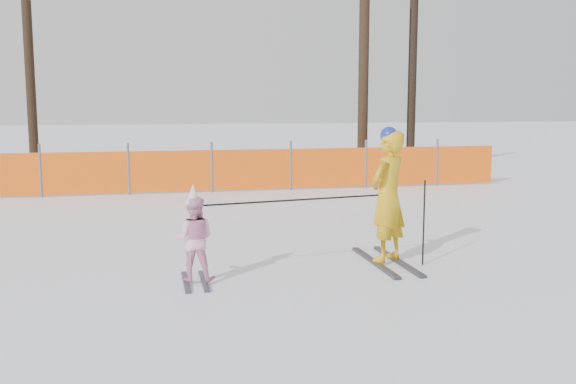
% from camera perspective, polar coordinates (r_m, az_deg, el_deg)
% --- Properties ---
extents(ground, '(120.00, 120.00, 0.00)m').
position_cam_1_polar(ground, '(8.42, 0.74, -7.22)').
color(ground, white).
rests_on(ground, ground).
extents(adult, '(0.78, 1.71, 1.89)m').
position_cam_1_polar(adult, '(8.85, 8.85, -0.35)').
color(adult, black).
rests_on(adult, ground).
extents(child, '(0.59, 0.92, 1.23)m').
position_cam_1_polar(child, '(7.93, -8.35, -4.08)').
color(child, black).
rests_on(child, ground).
extents(ski_poles, '(3.00, 0.40, 1.17)m').
position_cam_1_polar(ski_poles, '(8.43, 4.56, -1.40)').
color(ski_poles, black).
rests_on(ski_poles, ground).
extents(safety_fence, '(17.63, 0.06, 1.25)m').
position_cam_1_polar(safety_fence, '(15.88, -11.34, 1.84)').
color(safety_fence, '#595960').
rests_on(safety_fence, ground).
extents(tree_trunks, '(11.80, 2.72, 6.60)m').
position_cam_1_polar(tree_trunks, '(19.30, 0.11, 10.34)').
color(tree_trunks, black).
rests_on(tree_trunks, ground).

